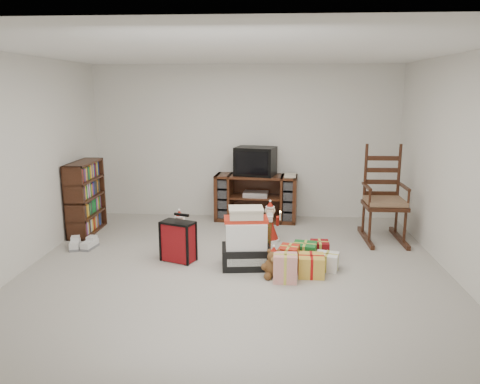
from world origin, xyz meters
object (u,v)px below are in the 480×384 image
at_px(gift_pile, 246,242).
at_px(santa_figurine, 270,226).
at_px(mrs_claus_figurine, 180,236).
at_px(crt_television, 255,161).
at_px(teddy_bear, 274,265).
at_px(gift_cluster, 306,259).
at_px(bookshelf, 86,199).
at_px(rocking_chair, 383,206).
at_px(tv_stand, 256,198).
at_px(sneaker_pair, 82,245).
at_px(red_suitcase, 178,241).

relative_size(gift_pile, santa_figurine, 1.23).
xyz_separation_m(mrs_claus_figurine, crt_television, (0.94, 1.61, 0.76)).
height_order(teddy_bear, crt_television, crt_television).
height_order(santa_figurine, crt_television, crt_television).
bearing_deg(gift_cluster, santa_figurine, 112.80).
relative_size(bookshelf, rocking_chair, 0.76).
relative_size(gift_pile, crt_television, 1.02).
bearing_deg(tv_stand, gift_pile, -86.49).
height_order(teddy_bear, sneaker_pair, teddy_bear).
xyz_separation_m(gift_pile, crt_television, (0.05, 2.09, 0.66)).
xyz_separation_m(tv_stand, red_suitcase, (-0.91, -1.94, -0.12)).
distance_m(rocking_chair, crt_television, 2.10).
bearing_deg(red_suitcase, teddy_bear, 1.84).
xyz_separation_m(tv_stand, crt_television, (-0.01, 0.01, 0.60)).
relative_size(gift_pile, mrs_claus_figurine, 1.26).
distance_m(sneaker_pair, gift_cluster, 3.01).
distance_m(bookshelf, rocking_chair, 4.34).
bearing_deg(santa_figurine, gift_cluster, -67.20).
distance_m(tv_stand, santa_figurine, 1.11).
relative_size(santa_figurine, crt_television, 0.83).
xyz_separation_m(red_suitcase, crt_television, (0.90, 1.95, 0.72)).
bearing_deg(santa_figurine, red_suitcase, -142.77).
xyz_separation_m(bookshelf, mrs_claus_figurine, (1.55, -0.78, -0.30)).
relative_size(rocking_chair, gift_pile, 1.95).
distance_m(teddy_bear, mrs_claus_figurine, 1.45).
xyz_separation_m(bookshelf, sneaker_pair, (0.21, -0.73, -0.46)).
bearing_deg(bookshelf, mrs_claus_figurine, -26.60).
bearing_deg(gift_cluster, rocking_chair, 46.77).
distance_m(rocking_chair, teddy_bear, 2.20).
bearing_deg(tv_stand, gift_cluster, -67.36).
relative_size(gift_pile, gift_cluster, 0.67).
relative_size(red_suitcase, mrs_claus_figurine, 1.05).
distance_m(bookshelf, red_suitcase, 1.97).
bearing_deg(mrs_claus_figurine, rocking_chair, 14.69).
distance_m(teddy_bear, crt_television, 2.54).
xyz_separation_m(mrs_claus_figurine, gift_cluster, (1.62, -0.51, -0.09)).
relative_size(rocking_chair, santa_figurine, 2.40).
height_order(gift_pile, teddy_bear, gift_pile).
bearing_deg(rocking_chair, bookshelf, 178.86).
bearing_deg(crt_television, mrs_claus_figurine, -106.22).
height_order(rocking_chair, teddy_bear, rocking_chair).
bearing_deg(crt_television, gift_cluster, -58.18).
relative_size(santa_figurine, mrs_claus_figurine, 1.02).
height_order(teddy_bear, mrs_claus_figurine, mrs_claus_figurine).
bearing_deg(gift_pile, mrs_claus_figurine, 145.27).
distance_m(tv_stand, sneaker_pair, 2.79).
xyz_separation_m(rocking_chair, sneaker_pair, (-4.13, -0.69, -0.42)).
xyz_separation_m(tv_stand, rocking_chair, (1.83, -0.87, 0.10)).
bearing_deg(bookshelf, red_suitcase, -35.08).
height_order(red_suitcase, gift_cluster, red_suitcase).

